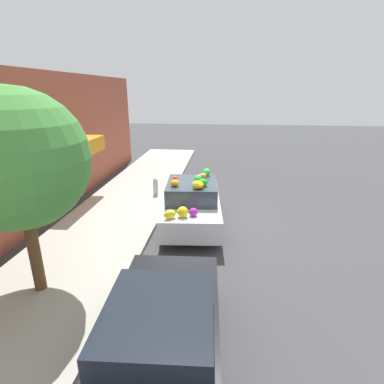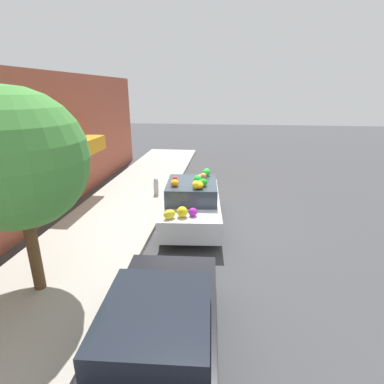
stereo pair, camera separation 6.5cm
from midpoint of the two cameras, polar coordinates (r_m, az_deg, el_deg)
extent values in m
plane|color=#424244|center=(10.01, -0.29, -5.93)|extent=(60.00, 60.00, 0.00)
cube|color=#B2ADA3|center=(10.60, -15.00, -4.77)|extent=(24.00, 3.20, 0.12)
cube|color=#9E4C38|center=(10.97, -27.20, 7.40)|extent=(18.00, 0.30, 4.81)
cube|color=orange|center=(11.92, -20.96, 7.88)|extent=(2.80, 0.90, 0.55)
cylinder|color=brown|center=(7.13, -28.13, -9.58)|extent=(0.24, 0.24, 1.90)
sphere|color=#47933D|center=(6.52, -30.68, 5.29)|extent=(2.69, 2.69, 2.69)
cylinder|color=#B2B2B7|center=(12.29, -7.09, 0.74)|extent=(0.20, 0.20, 0.55)
sphere|color=#B2B2B7|center=(12.19, -7.15, 2.23)|extent=(0.18, 0.18, 0.18)
cube|color=silver|center=(9.76, -0.19, -2.69)|extent=(4.19, 2.06, 0.64)
cube|color=#333D47|center=(9.41, -0.23, 0.30)|extent=(1.94, 1.67, 0.54)
cylinder|color=black|center=(11.10, -4.10, -1.78)|extent=(0.59, 0.23, 0.58)
cylinder|color=black|center=(11.06, 4.15, -1.87)|extent=(0.59, 0.23, 0.58)
cylinder|color=black|center=(8.81, -5.69, -7.59)|extent=(0.59, 0.23, 0.58)
cylinder|color=black|center=(8.75, 4.82, -7.73)|extent=(0.59, 0.23, 0.58)
sphere|color=yellow|center=(9.66, 2.00, 3.07)|extent=(0.24, 0.24, 0.19)
ellipsoid|color=black|center=(10.37, 2.56, 0.95)|extent=(0.22, 0.25, 0.15)
ellipsoid|color=orange|center=(9.69, 1.61, 3.00)|extent=(0.31, 0.31, 0.15)
ellipsoid|color=orange|center=(8.90, -3.51, 1.72)|extent=(0.32, 0.33, 0.21)
ellipsoid|color=#F5A312|center=(8.71, 1.01, 1.39)|extent=(0.50, 0.44, 0.22)
sphere|color=yellow|center=(8.09, -2.03, -3.81)|extent=(0.41, 0.41, 0.30)
sphere|color=purple|center=(8.16, 0.02, -3.84)|extent=(0.28, 0.28, 0.24)
sphere|color=brown|center=(9.50, 2.02, 2.89)|extent=(0.27, 0.27, 0.22)
ellipsoid|color=yellow|center=(8.01, -4.48, -4.27)|extent=(0.39, 0.41, 0.25)
ellipsoid|color=red|center=(9.53, -3.44, 2.63)|extent=(0.20, 0.20, 0.13)
sphere|color=green|center=(10.92, -2.83, 1.99)|extent=(0.20, 0.20, 0.20)
sphere|color=yellow|center=(8.64, 0.63, 1.36)|extent=(0.35, 0.35, 0.25)
ellipsoid|color=green|center=(8.89, 1.85, 1.81)|extent=(0.37, 0.39, 0.24)
ellipsoid|color=purple|center=(8.39, -2.05, -3.57)|extent=(0.22, 0.23, 0.13)
ellipsoid|color=orange|center=(10.87, 0.19, 1.79)|extent=(0.15, 0.15, 0.14)
sphere|color=green|center=(9.24, 0.90, 2.49)|extent=(0.32, 0.32, 0.24)
sphere|color=green|center=(10.00, 2.58, 3.79)|extent=(0.35, 0.35, 0.25)
cube|color=black|center=(5.12, -6.24, -26.48)|extent=(4.11, 1.95, 0.57)
cube|color=#1E232D|center=(4.64, -6.83, -23.29)|extent=(1.89, 1.63, 0.49)
cylinder|color=black|center=(6.37, -11.82, -19.61)|extent=(0.57, 0.21, 0.56)
cylinder|color=black|center=(6.19, 3.67, -20.49)|extent=(0.57, 0.21, 0.56)
camera|label=1|loc=(0.03, -90.19, -0.07)|focal=28.00mm
camera|label=2|loc=(0.03, 89.81, 0.07)|focal=28.00mm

